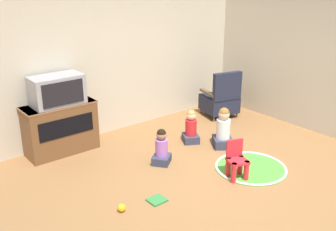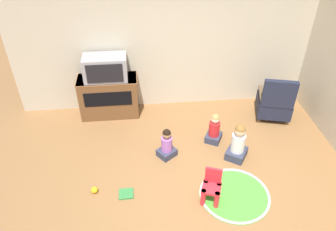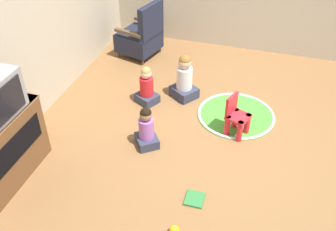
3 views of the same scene
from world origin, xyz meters
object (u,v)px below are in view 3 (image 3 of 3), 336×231
object	(u,v)px
child_watching_right	(147,87)
black_armchair	(141,36)
yellow_kid_chair	(236,119)
toy_ball	(174,230)
book	(195,199)
child_watching_center	(146,129)
child_watching_left	(184,79)

from	to	relation	value
child_watching_right	black_armchair	bearing A→B (deg)	-38.54
yellow_kid_chair	toy_ball	size ratio (longest dim) A/B	5.38
child_watching_right	book	world-z (taller)	child_watching_right
book	child_watching_right	bearing A→B (deg)	33.89
yellow_kid_chair	child_watching_center	size ratio (longest dim) A/B	0.99
child_watching_center	book	distance (m)	1.05
black_armchair	child_watching_right	bearing A→B (deg)	37.76
child_watching_center	black_armchair	bearing A→B (deg)	-15.31
child_watching_center	book	bearing A→B (deg)	-168.40
child_watching_center	toy_ball	world-z (taller)	child_watching_center
yellow_kid_chair	book	world-z (taller)	yellow_kid_chair
yellow_kid_chair	toy_ball	xyz separation A→B (m)	(-1.68, 0.30, -0.18)
yellow_kid_chair	toy_ball	bearing A→B (deg)	-169.42
black_armchair	child_watching_left	xyz separation A→B (m)	(-0.98, -1.01, -0.06)
black_armchair	child_watching_center	world-z (taller)	black_armchair
child_watching_center	child_watching_right	size ratio (longest dim) A/B	0.98
book	toy_ball	bearing A→B (deg)	168.55
black_armchair	child_watching_left	distance (m)	1.41
child_watching_left	child_watching_right	xyz separation A→B (m)	(-0.29, 0.46, -0.05)
black_armchair	toy_ball	bearing A→B (deg)	39.73
child_watching_left	child_watching_center	world-z (taller)	child_watching_left
yellow_kid_chair	child_watching_left	size ratio (longest dim) A/B	0.81
toy_ball	book	world-z (taller)	toy_ball
child_watching_center	yellow_kid_chair	bearing A→B (deg)	-98.52
black_armchair	book	bearing A→B (deg)	44.58
yellow_kid_chair	child_watching_right	world-z (taller)	child_watching_right
black_armchair	book	xyz separation A→B (m)	(-2.81, -1.63, -0.33)
child_watching_left	child_watching_right	size ratio (longest dim) A/B	1.19
black_armchair	child_watching_right	world-z (taller)	black_armchair
child_watching_center	child_watching_right	distance (m)	0.91
child_watching_right	child_watching_center	bearing A→B (deg)	137.84
child_watching_left	book	world-z (taller)	child_watching_left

